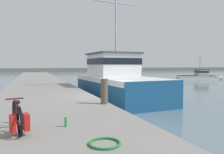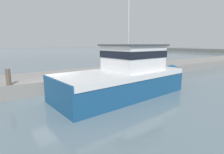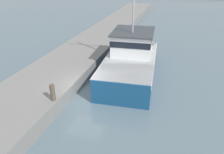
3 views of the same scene
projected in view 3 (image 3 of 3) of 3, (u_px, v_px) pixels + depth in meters
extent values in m
plane|color=slate|center=(86.00, 97.00, 14.97)|extent=(320.00, 320.00, 0.00)
cube|color=gray|center=(44.00, 85.00, 15.58)|extent=(4.87, 80.00, 0.96)
cube|color=navy|center=(130.00, 67.00, 17.59)|extent=(4.38, 9.39, 1.68)
cone|color=navy|center=(138.00, 46.00, 22.31)|extent=(1.71, 1.75, 1.60)
cube|color=white|center=(130.00, 59.00, 17.29)|extent=(4.44, 9.21, 0.34)
cube|color=white|center=(133.00, 42.00, 17.84)|extent=(3.25, 3.75, 1.67)
cube|color=black|center=(133.00, 39.00, 17.71)|extent=(3.31, 3.83, 0.47)
cube|color=#3D4247|center=(133.00, 32.00, 17.45)|extent=(3.51, 4.05, 0.12)
cylinder|color=brown|center=(53.00, 92.00, 12.65)|extent=(0.29, 0.29, 1.02)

